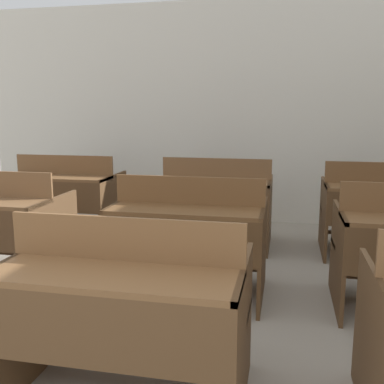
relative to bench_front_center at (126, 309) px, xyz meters
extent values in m
cube|color=white|center=(-0.21, 3.88, 0.91)|extent=(6.22, 0.06, 2.78)
cube|color=brown|center=(-0.56, 0.04, -0.12)|extent=(0.03, 0.78, 0.73)
cube|color=brown|center=(0.56, 0.04, -0.12)|extent=(0.03, 0.78, 0.73)
cube|color=brown|center=(0.00, -0.16, 0.23)|extent=(1.15, 0.37, 0.03)
cube|color=brown|center=(0.00, -0.34, 0.05)|extent=(1.10, 0.02, 0.33)
cube|color=brown|center=(0.00, 0.01, 0.35)|extent=(1.15, 0.02, 0.21)
cube|color=brown|center=(0.00, 0.27, -0.08)|extent=(1.15, 0.32, 0.03)
cube|color=brown|center=(0.00, 0.27, -0.34)|extent=(1.10, 0.04, 0.04)
cube|color=brown|center=(1.14, 0.06, -0.12)|extent=(0.03, 0.78, 0.73)
cube|color=brown|center=(-1.12, 1.36, -0.12)|extent=(0.03, 0.78, 0.73)
cube|color=brown|center=(-1.68, 1.59, -0.08)|extent=(1.15, 0.32, 0.03)
cube|color=brown|center=(-1.68, 1.59, -0.34)|extent=(1.10, 0.04, 0.04)
cube|color=#53371E|center=(-0.54, 1.38, -0.12)|extent=(0.03, 0.78, 0.73)
cube|color=#53371E|center=(0.58, 1.38, -0.12)|extent=(0.03, 0.78, 0.73)
cube|color=brown|center=(0.02, 1.18, 0.23)|extent=(1.15, 0.37, 0.03)
cube|color=#53371E|center=(0.02, 1.00, 0.05)|extent=(1.10, 0.02, 0.33)
cube|color=brown|center=(0.02, 1.35, 0.35)|extent=(1.15, 0.02, 0.21)
cube|color=brown|center=(0.02, 1.61, -0.08)|extent=(1.15, 0.32, 0.03)
cube|color=#53371E|center=(0.02, 1.61, -0.34)|extent=(1.10, 0.04, 0.04)
cube|color=brown|center=(1.13, 1.38, -0.12)|extent=(0.03, 0.78, 0.73)
cube|color=brown|center=(-2.26, 2.69, -0.12)|extent=(0.03, 0.78, 0.73)
cube|color=brown|center=(-1.13, 2.69, -0.12)|extent=(0.03, 0.78, 0.73)
cube|color=brown|center=(-1.69, 2.49, 0.23)|extent=(1.15, 0.37, 0.03)
cube|color=brown|center=(-1.69, 2.31, 0.05)|extent=(1.10, 0.02, 0.33)
cube|color=brown|center=(-1.69, 2.67, 0.35)|extent=(1.15, 0.02, 0.21)
cube|color=brown|center=(-1.69, 2.92, -0.08)|extent=(1.15, 0.32, 0.03)
cube|color=brown|center=(-1.69, 2.92, -0.34)|extent=(1.10, 0.04, 0.04)
cube|color=brown|center=(-0.54, 2.73, -0.12)|extent=(0.03, 0.78, 0.73)
cube|color=brown|center=(0.58, 2.73, -0.12)|extent=(0.03, 0.78, 0.73)
cube|color=brown|center=(0.02, 2.53, 0.23)|extent=(1.15, 0.37, 0.03)
cube|color=brown|center=(0.02, 2.35, 0.05)|extent=(1.10, 0.02, 0.33)
cube|color=brown|center=(0.02, 2.70, 0.35)|extent=(1.15, 0.02, 0.21)
cube|color=brown|center=(0.02, 2.96, -0.08)|extent=(1.15, 0.32, 0.03)
cube|color=brown|center=(0.02, 2.96, -0.34)|extent=(1.10, 0.04, 0.04)
cube|color=brown|center=(1.13, 2.69, -0.12)|extent=(0.03, 0.78, 0.73)
cube|color=brown|center=(1.69, 2.92, -0.08)|extent=(1.15, 0.32, 0.03)
cube|color=brown|center=(1.69, 2.92, -0.34)|extent=(1.10, 0.04, 0.04)
camera|label=1|loc=(0.73, -1.92, 0.95)|focal=42.00mm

